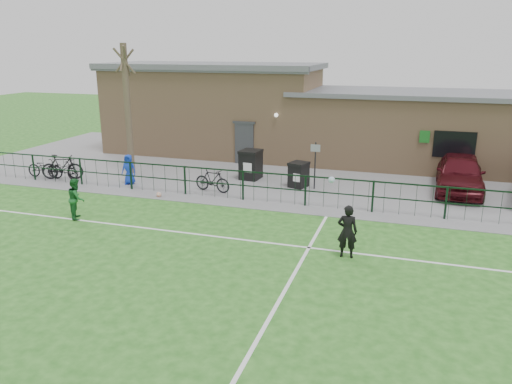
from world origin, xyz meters
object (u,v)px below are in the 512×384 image
(bare_tree, at_px, (128,110))
(bicycle_d, at_px, (212,180))
(ball_ground, at_px, (159,195))
(car_maroon, at_px, (460,173))
(wheelie_bin_right, at_px, (299,176))
(bicycle_b, at_px, (62,167))
(wheelie_bin_left, at_px, (251,165))
(sign_post, at_px, (315,166))
(bicycle_c, at_px, (63,169))
(bicycle_a, at_px, (45,167))
(outfield_player, at_px, (76,198))
(spectator_child, at_px, (129,169))

(bare_tree, distance_m, bicycle_d, 5.81)
(bicycle_d, relative_size, ball_ground, 7.93)
(car_maroon, relative_size, bicycle_d, 2.77)
(wheelie_bin_right, xyz_separation_m, car_maroon, (6.52, 1.37, 0.28))
(bicycle_b, relative_size, ball_ground, 9.13)
(wheelie_bin_left, distance_m, car_maroon, 8.93)
(wheelie_bin_left, xyz_separation_m, bicycle_b, (-8.13, -2.68, -0.05))
(sign_post, distance_m, bicycle_d, 4.35)
(bicycle_c, bearing_deg, bicycle_a, 97.03)
(bare_tree, height_order, wheelie_bin_left, bare_tree)
(bicycle_b, height_order, bicycle_c, bicycle_b)
(outfield_player, distance_m, ball_ground, 3.54)
(bicycle_a, bearing_deg, car_maroon, -82.48)
(wheelie_bin_right, bearing_deg, bicycle_d, -133.84)
(bicycle_d, bearing_deg, sign_post, -55.70)
(bicycle_c, height_order, spectator_child, spectator_child)
(outfield_player, xyz_separation_m, ball_ground, (1.50, 3.14, -0.62))
(spectator_child, bearing_deg, bicycle_b, 176.72)
(wheelie_bin_left, xyz_separation_m, bicycle_c, (-8.17, -2.62, -0.17))
(car_maroon, bearing_deg, bicycle_a, -167.00)
(outfield_player, bearing_deg, wheelie_bin_left, -60.79)
(wheelie_bin_right, bearing_deg, car_maroon, 28.81)
(sign_post, xyz_separation_m, ball_ground, (-5.74, -3.07, -0.92))
(sign_post, xyz_separation_m, spectator_child, (-7.90, -1.73, -0.34))
(outfield_player, bearing_deg, bicycle_a, 18.99)
(sign_post, relative_size, bicycle_b, 1.05)
(bare_tree, xyz_separation_m, wheelie_bin_left, (5.78, 0.67, -2.36))
(bare_tree, xyz_separation_m, spectator_child, (0.98, -1.82, -2.32))
(wheelie_bin_right, relative_size, car_maroon, 0.22)
(bicycle_a, relative_size, ball_ground, 8.70)
(bare_tree, bearing_deg, outfield_player, -75.45)
(spectator_child, relative_size, outfield_player, 0.91)
(spectator_child, bearing_deg, bare_tree, 111.63)
(bicycle_b, xyz_separation_m, spectator_child, (3.33, 0.20, 0.09))
(spectator_child, bearing_deg, bicycle_a, 175.90)
(wheelie_bin_right, relative_size, sign_post, 0.50)
(wheelie_bin_right, relative_size, bicycle_b, 0.53)
(bare_tree, distance_m, sign_post, 9.09)
(spectator_child, bearing_deg, outfield_player, -88.37)
(bicycle_a, bearing_deg, sign_post, -84.12)
(bare_tree, xyz_separation_m, sign_post, (8.87, -0.09, -1.98))
(ball_ground, bearing_deg, bicycle_a, 169.91)
(bicycle_c, bearing_deg, wheelie_bin_right, -75.85)
(bicycle_b, height_order, outfield_player, outfield_player)
(bare_tree, xyz_separation_m, bicycle_a, (-3.30, -2.01, -2.50))
(wheelie_bin_right, xyz_separation_m, outfield_player, (-6.53, -6.29, 0.20))
(sign_post, relative_size, outfield_player, 1.39)
(bicycle_d, bearing_deg, wheelie_bin_left, -8.41)
(bare_tree, relative_size, sign_post, 3.00)
(bare_tree, bearing_deg, car_maroon, 5.29)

